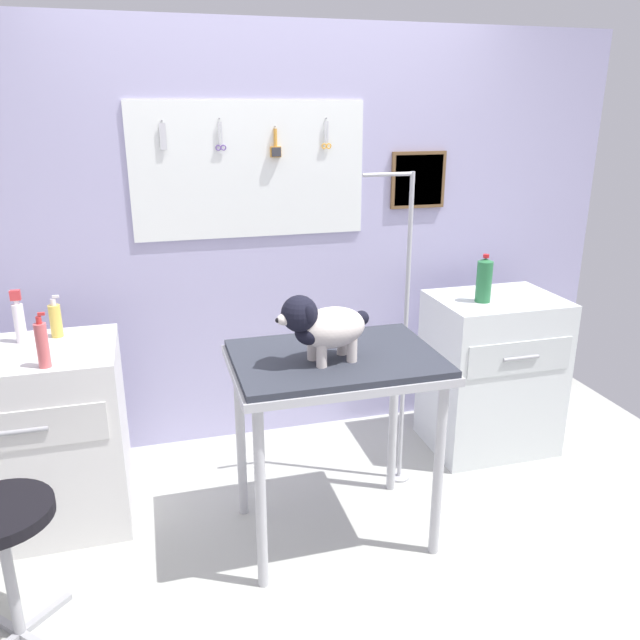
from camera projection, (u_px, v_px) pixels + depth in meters
The scene contains 12 objects.
ground at pixel (345, 565), 2.75m from camera, with size 4.40×4.00×0.04m, color #ACADA5.
rear_wall_panel at pixel (278, 241), 3.54m from camera, with size 4.00×0.11×2.30m.
grooming_table at pixel (335, 377), 2.69m from camera, with size 0.88×0.63×0.88m.
grooming_arm at pixel (403, 347), 3.12m from camera, with size 0.30×0.11×1.59m.
dog at pixel (322, 326), 2.53m from camera, with size 0.41×0.23×0.30m.
counter_left at pixel (34, 439), 2.89m from camera, with size 0.80×0.58×0.86m.
cabinet_right at pixel (491, 373), 3.57m from camera, with size 0.68×0.54×0.89m.
stool at pixel (1, 531), 2.20m from camera, with size 0.37×0.37×0.56m.
spray_bottle_tall at pixel (19, 320), 2.83m from camera, with size 0.05×0.05×0.24m.
detangler_spray at pixel (56, 320), 2.90m from camera, with size 0.06×0.05×0.20m.
shampoo_bottle at pixel (42, 344), 2.56m from camera, with size 0.05×0.05×0.23m.
soda_bottle at pixel (484, 280), 3.32m from camera, with size 0.08×0.08×0.26m.
Camera 1 is at (-0.71, -2.15, 1.87)m, focal length 35.46 mm.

